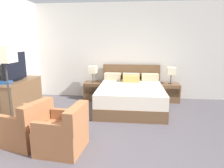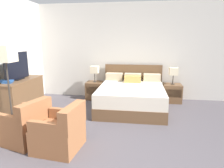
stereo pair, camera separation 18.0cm
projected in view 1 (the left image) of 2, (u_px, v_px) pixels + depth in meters
The scene contains 14 objects.
ground_plane at pixel (108, 162), 2.92m from camera, with size 10.31×10.31×0.00m, color #4C474C.
wall_back at pixel (122, 52), 5.98m from camera, with size 6.40×0.06×2.80m, color beige.
bed at pixel (131, 96), 5.21m from camera, with size 1.69×1.97×1.03m.
nightstand_left at pixel (93, 90), 6.00m from camera, with size 0.50×0.46×0.52m.
nightstand_right at pixel (170, 92), 5.77m from camera, with size 0.50×0.46×0.52m.
table_lamp_left at pixel (93, 70), 5.87m from camera, with size 0.23×0.23×0.48m.
table_lamp_right at pixel (171, 71), 5.64m from camera, with size 0.23×0.23×0.48m.
dresser at pixel (18, 98), 4.62m from camera, with size 0.57×1.33×0.85m.
tv at pixel (15, 67), 4.47m from camera, with size 0.18×0.87×0.63m.
book_red_cover at pixel (6, 83), 4.14m from camera, with size 0.18×0.14×0.02m, color #234C8E.
book_blue_cover at pixel (5, 82), 4.14m from camera, with size 0.26×0.15×0.04m, color #234C8E.
armchair_by_window at pixel (27, 127), 3.41m from camera, with size 0.85×0.84×0.76m.
armchair_companion at pixel (64, 134), 3.18m from camera, with size 0.76×0.75×0.76m.
floor_lamp at pixel (5, 60), 3.67m from camera, with size 0.32×0.32×1.65m.
Camera 1 is at (0.33, -2.58, 1.74)m, focal length 32.00 mm.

